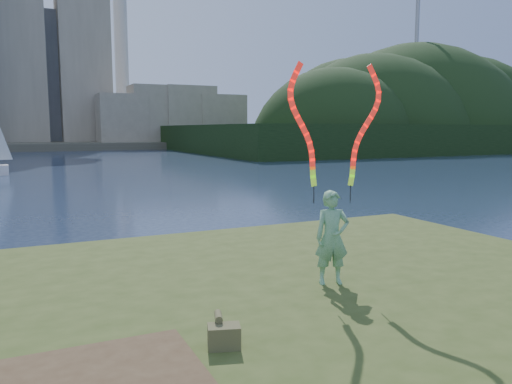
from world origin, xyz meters
TOP-DOWN VIEW (x-y plane):
  - ground at (0.00, 0.00)m, footprint 320.00×320.00m
  - grassy_knoll at (0.00, -2.30)m, footprint 20.00×18.00m
  - far_shore at (0.00, 95.00)m, footprint 320.00×40.00m
  - wooded_hill at (59.57, 59.96)m, footprint 78.00×50.00m
  - woman_with_ribbons at (2.35, -0.86)m, footprint 1.95×0.67m
  - canvas_bag at (-0.22, -2.43)m, footprint 0.44×0.50m

SIDE VIEW (x-z plane):
  - ground at x=0.00m, z-range 0.00..0.00m
  - wooded_hill at x=59.57m, z-range -31.34..31.66m
  - grassy_knoll at x=0.00m, z-range -0.06..0.74m
  - far_shore at x=0.00m, z-range 0.00..1.20m
  - canvas_bag at x=-0.22m, z-range 0.77..1.13m
  - woman_with_ribbons at x=2.35m, z-range 0.24..4.20m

